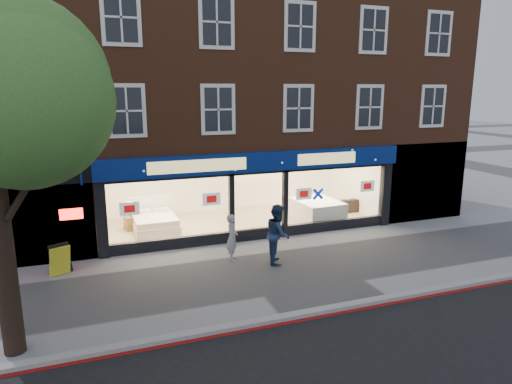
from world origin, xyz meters
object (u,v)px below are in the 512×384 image
sofa (339,205)px  pedestrian_blue (278,234)px  mattress_stack (317,210)px  pedestrian_grey (232,237)px  a_board (60,260)px  display_bed (154,222)px

sofa → pedestrian_blue: size_ratio=1.07×
mattress_stack → pedestrian_blue: 4.98m
sofa → pedestrian_grey: bearing=30.8°
mattress_stack → pedestrian_blue: bearing=-132.1°
sofa → mattress_stack: bearing=26.9°
sofa → a_board: bearing=14.9°
display_bed → pedestrian_blue: 5.67m
display_bed → mattress_stack: (6.62, -0.91, 0.09)m
mattress_stack → sofa: 1.72m
pedestrian_grey → pedestrian_blue: 1.50m
display_bed → a_board: display_bed is taller
display_bed → pedestrian_blue: (3.29, -4.58, 0.53)m
pedestrian_grey → mattress_stack: bearing=-48.4°
display_bed → pedestrian_grey: bearing=-64.5°
a_board → pedestrian_grey: 5.26m
display_bed → pedestrian_blue: size_ratio=1.08×
sofa → a_board: 11.81m
display_bed → sofa: bearing=-2.1°
pedestrian_grey → display_bed: bearing=35.6°
display_bed → mattress_stack: display_bed is taller
display_bed → pedestrian_blue: bearing=-55.6°
display_bed → pedestrian_grey: (1.97, -3.90, 0.35)m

